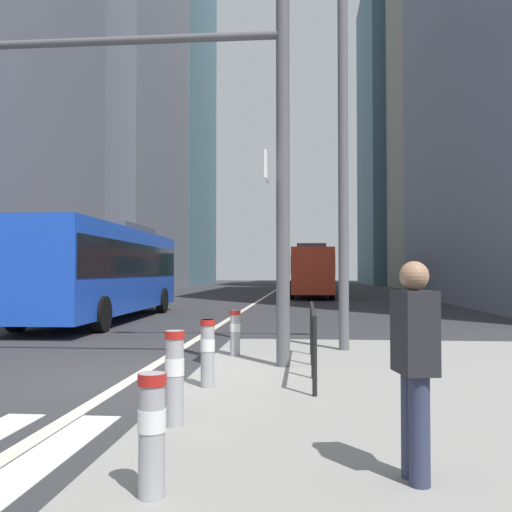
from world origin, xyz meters
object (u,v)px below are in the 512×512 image
(city_bus_red_receding, at_px, (310,269))
(bollard_front, at_px, (152,428))
(bollard_right, at_px, (208,349))
(car_oncoming_mid, at_px, (103,285))
(bollard_back, at_px, (235,330))
(traffic_signal_gantry, at_px, (143,123))
(street_lamp_post, at_px, (343,89))
(car_receding_near, at_px, (301,278))
(bollard_left, at_px, (175,373))
(city_bus_blue_oncoming, at_px, (104,267))
(pedestrian_waiting, at_px, (415,360))
(city_bus_red_distant, at_px, (308,270))

(city_bus_red_receding, height_order, bollard_front, city_bus_red_receding)
(bollard_right, bearing_deg, city_bus_red_receding, 87.04)
(car_oncoming_mid, bearing_deg, bollard_back, -62.88)
(bollard_front, bearing_deg, traffic_signal_gantry, 107.17)
(car_oncoming_mid, height_order, bollard_front, car_oncoming_mid)
(car_oncoming_mid, xyz_separation_m, street_lamp_post, (10.77, -16.13, 4.29))
(car_receding_near, xyz_separation_m, bollard_left, (-0.80, -60.95, -0.32))
(car_receding_near, height_order, traffic_signal_gantry, traffic_signal_gantry)
(bollard_front, bearing_deg, city_bus_red_receding, 87.78)
(bollard_front, height_order, bollard_right, bollard_right)
(city_bus_red_receding, xyz_separation_m, bollard_back, (-1.56, -27.65, -1.23))
(city_bus_red_receding, bearing_deg, car_oncoming_mid, -134.27)
(city_bus_blue_oncoming, xyz_separation_m, bollard_back, (5.63, -8.61, -1.23))
(city_bus_red_receding, distance_m, car_oncoming_mid, 14.79)
(city_bus_blue_oncoming, height_order, car_oncoming_mid, city_bus_blue_oncoming)
(city_bus_red_receding, xyz_separation_m, bollard_right, (-1.57, -30.43, -1.19))
(city_bus_red_receding, distance_m, traffic_signal_gantry, 28.97)
(car_oncoming_mid, relative_size, bollard_left, 4.33)
(traffic_signal_gantry, height_order, bollard_front, traffic_signal_gantry)
(city_bus_red_receding, xyz_separation_m, bollard_front, (-1.32, -34.06, -1.22))
(bollard_left, distance_m, pedestrian_waiting, 2.48)
(traffic_signal_gantry, bearing_deg, car_receding_near, 87.81)
(city_bus_red_distant, xyz_separation_m, bollard_right, (-1.57, -48.47, -1.19))
(city_bus_blue_oncoming, distance_m, pedestrian_waiting, 16.50)
(car_receding_near, relative_size, pedestrian_waiting, 2.57)
(street_lamp_post, relative_size, bollard_left, 8.53)
(car_receding_near, relative_size, bollard_front, 4.94)
(city_bus_red_receding, bearing_deg, bollard_right, -92.96)
(bollard_left, relative_size, pedestrian_waiting, 0.59)
(pedestrian_waiting, bearing_deg, bollard_left, 148.09)
(street_lamp_post, distance_m, bollard_left, 7.54)
(city_bus_blue_oncoming, xyz_separation_m, car_oncoming_mid, (-3.12, 8.47, -0.85))
(car_oncoming_mid, distance_m, car_receding_near, 40.35)
(car_oncoming_mid, bearing_deg, bollard_front, -69.06)
(bollard_front, height_order, pedestrian_waiting, pedestrian_waiting)
(city_bus_red_distant, xyz_separation_m, pedestrian_waiting, (0.52, -51.66, -0.81))
(car_oncoming_mid, bearing_deg, street_lamp_post, -56.27)
(car_receding_near, distance_m, pedestrian_waiting, 62.26)
(car_receding_near, height_order, bollard_left, car_receding_near)
(car_receding_near, relative_size, traffic_signal_gantry, 0.60)
(bollard_left, bearing_deg, bollard_right, 89.99)
(traffic_signal_gantry, distance_m, street_lamp_post, 4.14)
(city_bus_red_distant, xyz_separation_m, bollard_left, (-1.57, -50.36, -1.17))
(car_receding_near, height_order, bollard_back, car_receding_near)
(bollard_right, relative_size, bollard_back, 1.08)
(car_receding_near, height_order, pedestrian_waiting, car_receding_near)
(bollard_back, bearing_deg, bollard_left, -90.23)
(traffic_signal_gantry, relative_size, bollard_right, 7.73)
(car_oncoming_mid, xyz_separation_m, car_receding_near, (9.53, 39.21, 0.00))
(street_lamp_post, bearing_deg, bollard_right, -118.66)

